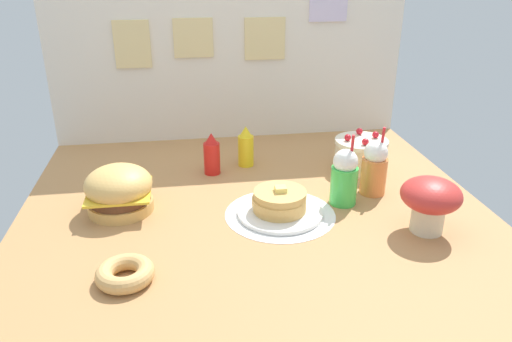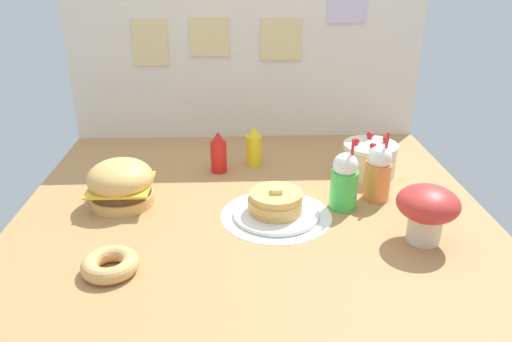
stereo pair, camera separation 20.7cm
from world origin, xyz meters
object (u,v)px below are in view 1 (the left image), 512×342
at_px(mustard_bottle, 246,147).
at_px(cream_soda_cup, 344,177).
at_px(mushroom_stool, 430,200).
at_px(orange_float_cup, 374,168).
at_px(layer_cake, 360,154).
at_px(ketchup_bottle, 212,155).
at_px(pancake_stack, 280,204).
at_px(burger, 119,190).
at_px(donut_pink_glaze, 125,273).

xyz_separation_m(mustard_bottle, cream_soda_cup, (0.35, -0.47, 0.03)).
bearing_deg(mushroom_stool, cream_soda_cup, 132.22).
distance_m(orange_float_cup, mushroom_stool, 0.35).
distance_m(layer_cake, mushroom_stool, 0.61).
relative_size(mustard_bottle, orange_float_cup, 0.67).
distance_m(ketchup_bottle, mustard_bottle, 0.19).
bearing_deg(pancake_stack, burger, 168.14).
bearing_deg(burger, cream_soda_cup, -4.58).
bearing_deg(mustard_bottle, orange_float_cup, -37.60).
relative_size(burger, mustard_bottle, 1.33).
distance_m(cream_soda_cup, donut_pink_glaze, 0.96).
xyz_separation_m(pancake_stack, orange_float_cup, (0.44, 0.13, 0.07)).
height_order(ketchup_bottle, donut_pink_glaze, ketchup_bottle).
relative_size(ketchup_bottle, cream_soda_cup, 0.67).
distance_m(mustard_bottle, cream_soda_cup, 0.58).
distance_m(ketchup_bottle, orange_float_cup, 0.75).
bearing_deg(burger, ketchup_bottle, 38.75).
bearing_deg(layer_cake, orange_float_cup, -97.43).
bearing_deg(pancake_stack, mushroom_stool, -21.58).
height_order(cream_soda_cup, orange_float_cup, same).
relative_size(pancake_stack, donut_pink_glaze, 1.83).
bearing_deg(cream_soda_cup, orange_float_cup, 25.11).
bearing_deg(ketchup_bottle, cream_soda_cup, -36.90).
distance_m(burger, mushroom_stool, 1.21).
xyz_separation_m(mustard_bottle, donut_pink_glaze, (-0.51, -0.89, -0.06)).
relative_size(burger, layer_cake, 1.06).
bearing_deg(burger, orange_float_cup, 0.04).
bearing_deg(burger, donut_pink_glaze, -83.11).
xyz_separation_m(layer_cake, mushroom_stool, (0.05, -0.60, 0.05)).
bearing_deg(orange_float_cup, pancake_stack, -163.10).
relative_size(pancake_stack, ketchup_bottle, 1.70).
bearing_deg(layer_cake, burger, -166.83).
bearing_deg(layer_cake, mustard_bottle, 166.28).
bearing_deg(burger, mustard_bottle, 34.60).
bearing_deg(mushroom_stool, pancake_stack, 158.42).
relative_size(ketchup_bottle, mushroom_stool, 0.91).
bearing_deg(pancake_stack, mustard_bottle, 97.24).
relative_size(layer_cake, mushroom_stool, 1.13).
distance_m(burger, layer_cake, 1.14).
height_order(orange_float_cup, mushroom_stool, orange_float_cup).
bearing_deg(pancake_stack, orange_float_cup, 16.90).
relative_size(burger, orange_float_cup, 0.88).
distance_m(ketchup_bottle, mushroom_stool, 1.01).
xyz_separation_m(cream_soda_cup, donut_pink_glaze, (-0.86, -0.42, -0.09)).
bearing_deg(mushroom_stool, mustard_bottle, 128.93).
bearing_deg(donut_pink_glaze, burger, 96.89).
xyz_separation_m(orange_float_cup, donut_pink_glaze, (-1.02, -0.49, -0.09)).
bearing_deg(mushroom_stool, ketchup_bottle, 139.23).
xyz_separation_m(burger, pancake_stack, (0.64, -0.13, -0.05)).
distance_m(pancake_stack, layer_cake, 0.62).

